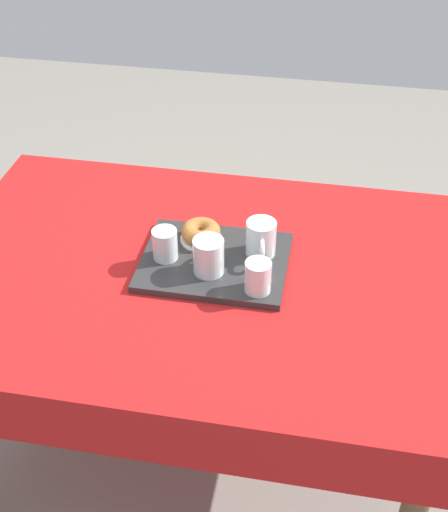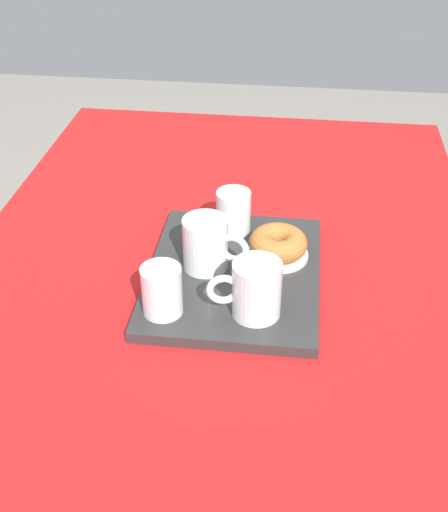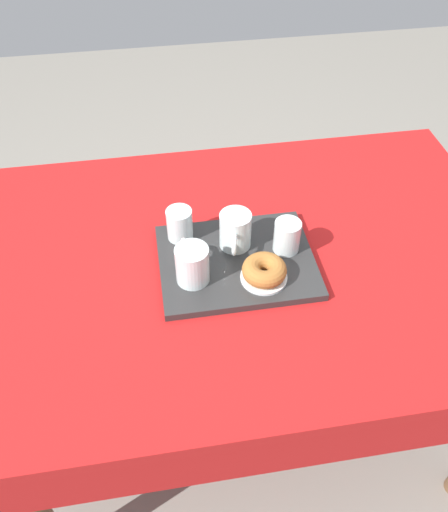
{
  "view_description": "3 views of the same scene",
  "coord_description": "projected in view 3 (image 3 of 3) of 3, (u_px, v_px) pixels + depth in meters",
  "views": [
    {
      "loc": [
        -0.33,
        1.38,
        1.92
      ],
      "look_at": [
        -0.07,
        -0.03,
        0.79
      ],
      "focal_mm": 48.67,
      "sensor_mm": 36.0,
      "label": 1
    },
    {
      "loc": [
        -1.01,
        -0.13,
        1.48
      ],
      "look_at": [
        -0.07,
        -0.01,
        0.82
      ],
      "focal_mm": 46.67,
      "sensor_mm": 36.0,
      "label": 2
    },
    {
      "loc": [
        -0.23,
        -0.93,
        1.73
      ],
      "look_at": [
        -0.08,
        -0.03,
        0.8
      ],
      "focal_mm": 37.37,
      "sensor_mm": 36.0,
      "label": 3
    }
  ],
  "objects": [
    {
      "name": "tea_mug_right",
      "position": [
        192.0,
        265.0,
        1.25
      ],
      "size": [
        0.08,
        0.12,
        0.1
      ],
      "color": "silver",
      "rests_on": "serving_tray"
    },
    {
      "name": "dining_table",
      "position": [
        251.0,
        280.0,
        1.43
      ],
      "size": [
        1.4,
        0.97,
        0.76
      ],
      "color": "red",
      "rests_on": "ground"
    },
    {
      "name": "serving_tray",
      "position": [
        237.0,
        262.0,
        1.33
      ],
      "size": [
        0.38,
        0.3,
        0.02
      ],
      "primitive_type": "cube",
      "color": "#2D2D2D",
      "rests_on": "dining_table"
    },
    {
      "name": "ground_plane",
      "position": [
        244.0,
        404.0,
        1.9
      ],
      "size": [
        6.0,
        6.0,
        0.0
      ],
      "primitive_type": "plane",
      "color": "gray"
    },
    {
      "name": "tea_mug_left",
      "position": [
        235.0,
        232.0,
        1.33
      ],
      "size": [
        0.08,
        0.12,
        0.1
      ],
      "color": "silver",
      "rests_on": "serving_tray"
    },
    {
      "name": "water_glass_near",
      "position": [
        287.0,
        237.0,
        1.32
      ],
      "size": [
        0.07,
        0.07,
        0.09
      ],
      "color": "silver",
      "rests_on": "serving_tray"
    },
    {
      "name": "donut_plate_left",
      "position": [
        264.0,
        277.0,
        1.27
      ],
      "size": [
        0.11,
        0.11,
        0.01
      ],
      "primitive_type": "cylinder",
      "color": "white",
      "rests_on": "serving_tray"
    },
    {
      "name": "water_glass_far",
      "position": [
        180.0,
        225.0,
        1.35
      ],
      "size": [
        0.07,
        0.07,
        0.09
      ],
      "color": "silver",
      "rests_on": "serving_tray"
    },
    {
      "name": "sugar_donut_left",
      "position": [
        264.0,
        270.0,
        1.26
      ],
      "size": [
        0.11,
        0.11,
        0.04
      ],
      "primitive_type": "torus",
      "color": "#A3662D",
      "rests_on": "donut_plate_left"
    }
  ]
}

